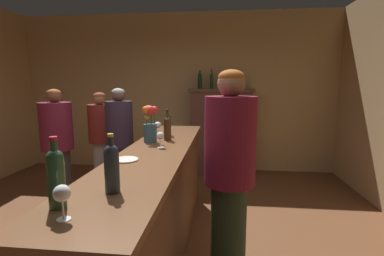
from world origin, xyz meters
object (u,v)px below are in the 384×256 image
Objects in this scene: wine_glass_rear at (62,194)px; display_bottle_midleft at (212,80)px; wine_bottle_syrah at (112,166)px; wine_bottle_pinot at (168,124)px; display_bottle_center at (222,82)px; wine_glass_mid at (160,136)px; display_bottle_left at (200,80)px; display_cabinet at (221,130)px; flower_arrangement at (150,123)px; display_bottle_right at (241,81)px; patron_by_cabinet at (58,147)px; wine_bottle_merlot at (56,175)px; wine_glass_front at (158,125)px; wine_bottle_riesling at (167,127)px; patron_in_grey at (101,138)px; bartender at (229,173)px; display_bottle_midright at (232,82)px; bar_counter at (156,206)px; cheese_plate at (126,160)px; patron_in_navy at (120,142)px.

display_bottle_midleft reaches higher than wine_glass_rear.
wine_bottle_pinot is (-0.04, 1.73, -0.01)m from wine_bottle_syrah.
wine_bottle_pinot is at bearing -107.24° from display_bottle_center.
wine_glass_mid is 2.65m from display_bottle_left.
display_cabinet is 2.48m from flower_arrangement.
patron_by_cabinet is (-2.37, -1.84, -0.83)m from display_bottle_right.
wine_bottle_syrah is 0.28m from wine_bottle_merlot.
wine_glass_mid is (0.18, -0.68, -0.00)m from wine_glass_front.
display_cabinet is 0.91m from display_bottle_midleft.
display_cabinet is at bearing 81.40° from wine_bottle_syrah.
wine_bottle_riesling is 0.94× the size of wine_bottle_merlot.
display_bottle_right is 3.11m from patron_by_cabinet.
wine_glass_mid is at bearing -101.96° from display_bottle_center.
wine_bottle_riesling is 0.92× the size of display_bottle_midleft.
wine_glass_front is at bearing 26.03° from patron_in_grey.
wine_bottle_pinot is 0.14m from wine_glass_front.
wine_glass_mid is at bearing 12.59° from patron_by_cabinet.
bartender is at bearing -30.85° from wine_glass_mid.
display_bottle_midright is at bearing 180.00° from display_bottle_right.
patron_by_cabinet is at bearing -40.59° from patron_in_grey.
display_bottle_midleft reaches higher than wine_bottle_riesling.
display_bottle_right is (0.52, -0.00, -0.02)m from display_bottle_midleft.
wine_bottle_merlot is 2.44m from patron_by_cabinet.
wine_bottle_pinot is 1.46m from patron_by_cabinet.
display_cabinet reaches higher than wine_bottle_syrah.
bar_counter is 2.08m from patron_in_grey.
cheese_plate is at bearing -95.59° from wine_bottle_pinot.
wine_glass_mid is 0.09× the size of patron_in_navy.
display_bottle_center reaches higher than wine_bottle_merlot.
wine_bottle_merlot is at bearing -130.59° from wine_bottle_syrah.
display_bottle_left is 2.60m from patron_by_cabinet.
wine_bottle_pinot is 0.17× the size of bartender.
patron_in_grey reaches higher than wine_bottle_syrah.
wine_bottle_merlot is at bearing -92.17° from cheese_plate.
bartender reaches higher than patron_in_grey.
wine_bottle_syrah is (-0.56, -3.67, 0.38)m from display_cabinet.
display_bottle_midleft is at bearing 80.52° from wine_bottle_riesling.
bar_counter is 9.42× the size of display_bottle_left.
display_cabinet is at bearing 78.21° from bar_counter.
display_bottle_right is (0.94, 1.95, 0.50)m from wine_bottle_pinot.
display_bottle_midright reaches higher than wine_glass_rear.
patron_in_grey is (-1.10, 2.01, -0.23)m from cheese_plate.
wine_bottle_pinot is at bearing 27.77° from patron_in_grey.
display_bottle_center is (0.55, 2.22, 0.50)m from wine_bottle_riesling.
flower_arrangement is at bearing -102.51° from display_bottle_midleft.
flower_arrangement is at bearing -86.46° from wine_glass_front.
wine_glass_front is at bearing 90.89° from cheese_plate.
patron_in_navy is (0.47, -0.47, 0.04)m from patron_in_grey.
wine_glass_rear reaches higher than wine_glass_mid.
display_bottle_midleft reaches higher than display_bottle_right.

